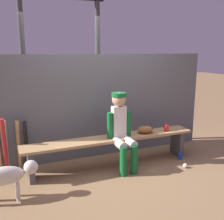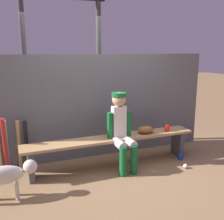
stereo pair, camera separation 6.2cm
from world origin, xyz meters
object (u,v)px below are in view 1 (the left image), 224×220
Objects in this scene: baseball_glove at (145,129)px; bat_aluminum_silver at (6,146)px; bat_wood_tan at (19,145)px; baseball at (185,166)px; player_seated at (122,128)px; cup_on_bench at (166,128)px; dugout_bench at (112,143)px; scoreboard at (64,12)px; bat_aluminum_black at (26,145)px; cup_on_ground at (180,156)px; bat_aluminum_red at (5,146)px; dog at (8,176)px.

bat_aluminum_silver is at bearing 169.22° from baseball_glove.
bat_wood_tan reaches higher than baseball.
player_seated is 16.45× the size of baseball.
cup_on_bench is (0.39, -0.05, -0.00)m from baseball_glove.
scoreboard reaches higher than dugout_bench.
bat_wood_tan is at bearing 158.15° from bat_aluminum_black.
baseball is (0.46, -0.52, -0.52)m from baseball_glove.
bat_aluminum_red is at bearing 168.76° from cup_on_ground.
scoreboard is at bearing 36.87° from bat_aluminum_red.
cup_on_bench is at bearing -11.16° from bat_aluminum_black.
bat_aluminum_red is (-0.31, -0.05, 0.05)m from bat_aluminum_black.
bat_aluminum_silver is 0.23× the size of scoreboard.
player_seated is 1.81m from bat_aluminum_silver.
baseball is (2.36, -0.93, -0.37)m from bat_aluminum_black.
baseball_glove is at bearing -9.26° from bat_aluminum_red.
bat_wood_tan is 0.22× the size of scoreboard.
cup_on_bench is at bearing 8.63° from dog.
baseball_glove is at bearing 11.27° from dog.
cup_on_bench is at bearing 97.62° from baseball.
scoreboard reaches higher than player_seated.
bat_aluminum_black is 10.94× the size of baseball.
bat_aluminum_red is (-0.01, -0.06, 0.02)m from bat_aluminum_silver.
cup_on_bench is 0.13× the size of dog.
baseball is at bearing -82.38° from cup_on_bench.
bat_aluminum_silver is (-1.71, 0.53, -0.24)m from player_seated.
baseball is 0.09× the size of dog.
bat_wood_tan reaches higher than dugout_bench.
dog is (-1.60, -0.44, -0.06)m from dugout_bench.
player_seated is at bearing -20.47° from bat_wood_tan.
bat_aluminum_red is at bearing 164.55° from player_seated.
bat_aluminum_red is at bearing -171.47° from bat_aluminum_black.
bat_aluminum_red reaches higher than bat_aluminum_silver.
scoreboard is (0.88, 0.85, 2.14)m from bat_aluminum_black.
bat_aluminum_black is at bearing 158.48° from baseball.
scoreboard is at bearing 108.27° from dugout_bench.
bat_aluminum_silver is 0.86m from dog.
bat_aluminum_silver is 2.56m from scoreboard.
bat_aluminum_red reaches higher than bat_wood_tan.
scoreboard is (-0.41, 1.25, 2.16)m from dugout_bench.
bat_wood_tan is (-2.01, 0.45, -0.15)m from baseball_glove.
baseball_glove is 0.40m from cup_on_bench.
bat_aluminum_silver is 1.02× the size of dog.
player_seated is at bearing -44.44° from dugout_bench.
player_seated reaches higher than dugout_bench.
scoreboard reaches higher than cup_on_ground.
player_seated is 1.49× the size of bat_wood_tan.
bat_aluminum_black is at bearing 162.47° from dugout_bench.
dugout_bench is 3.38× the size of dog.
scoreboard is (-0.53, 1.37, 1.88)m from player_seated.
bat_aluminum_red is at bearing 167.32° from dugout_bench.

